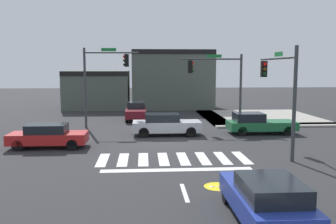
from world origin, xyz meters
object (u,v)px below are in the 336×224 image
traffic_signal_southeast (279,81)px  car_blue (266,198)px  traffic_signal_northeast (218,77)px  car_red (48,136)px  car_silver (166,124)px  traffic_signal_northwest (103,73)px  car_maroon (136,111)px  car_green (258,123)px

traffic_signal_southeast → car_blue: traffic_signal_southeast is taller
traffic_signal_northeast → traffic_signal_southeast: size_ratio=0.99×
traffic_signal_northeast → car_blue: size_ratio=1.31×
traffic_signal_southeast → car_red: traffic_signal_southeast is taller
car_silver → car_blue: bearing=-81.6°
car_silver → car_red: (-6.90, -3.39, -0.06)m
traffic_signal_northeast → traffic_signal_southeast: bearing=100.3°
traffic_signal_northwest → car_silver: 6.66m
traffic_signal_southeast → traffic_signal_northwest: bearing=48.9°
traffic_signal_southeast → traffic_signal_northwest: traffic_signal_northwest is taller
traffic_signal_southeast → car_maroon: (-7.83, 12.97, -3.03)m
traffic_signal_northeast → traffic_signal_southeast: (1.53, -8.45, -0.05)m
traffic_signal_northeast → traffic_signal_northwest: 8.67m
car_blue → car_red: (-8.99, 10.72, -0.02)m
traffic_signal_northwest → car_green: (10.88, -3.40, -3.42)m
car_green → traffic_signal_northeast: bearing=126.8°
traffic_signal_southeast → car_maroon: 15.45m
car_silver → car_maroon: bearing=105.4°
traffic_signal_southeast → car_red: size_ratio=1.29×
car_blue → traffic_signal_northeast: bearing=-6.9°
traffic_signal_northwest → car_maroon: bearing=60.0°
traffic_signal_northwest → car_red: size_ratio=1.39×
car_red → car_green: size_ratio=0.94×
car_green → car_maroon: bearing=138.7°
traffic_signal_northeast → car_maroon: traffic_signal_northeast is taller
traffic_signal_southeast → car_green: (0.69, 5.48, -3.09)m
traffic_signal_northeast → traffic_signal_southeast: 8.59m
car_blue → car_maroon: (-4.20, 21.80, 0.07)m
traffic_signal_northwest → car_blue: (6.56, -17.72, -3.42)m
car_blue → car_green: car_green is taller
car_red → car_green: bearing=-164.9°
traffic_signal_northeast → car_red: traffic_signal_northeast is taller
traffic_signal_northwest → car_red: traffic_signal_northwest is taller
traffic_signal_southeast → car_blue: (-3.63, -8.83, -3.09)m
car_blue → car_green: bearing=-16.8°
traffic_signal_southeast → car_blue: size_ratio=1.32×
traffic_signal_southeast → car_green: traffic_signal_southeast is taller
car_maroon → car_green: car_maroon is taller
traffic_signal_northeast → car_red: 13.27m
traffic_signal_northeast → traffic_signal_southeast: traffic_signal_southeast is taller
car_red → car_maroon: bearing=-113.4°
car_silver → car_green: (6.41, 0.20, -0.04)m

